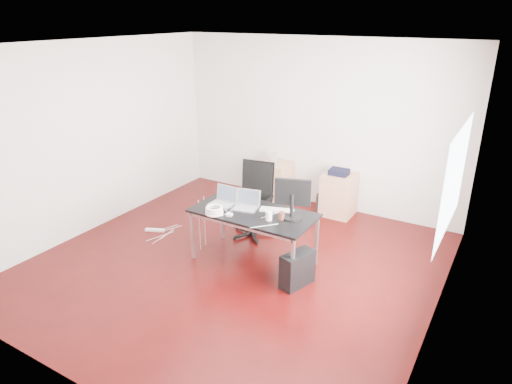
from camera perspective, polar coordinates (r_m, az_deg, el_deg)
The scene contains 18 objects.
room_shell at distance 5.58m, azimuth -2.55°, elevation 3.43°, with size 5.00×5.00×5.00m.
desk at distance 5.93m, azimuth -0.30°, elevation -2.97°, with size 1.60×0.80×0.73m.
office_chair at distance 6.74m, azimuth -0.25°, elevation -0.50°, with size 0.55×0.57×1.08m.
filing_cabinet_left at distance 8.05m, azimuth 2.41°, elevation 1.29°, with size 0.50×0.50×0.70m, color tan.
filing_cabinet_right at distance 7.60m, azimuth 10.30°, elevation -0.32°, with size 0.50×0.50×0.70m, color tan.
pc_tower at distance 5.66m, azimuth 5.19°, elevation -9.59°, with size 0.20×0.45×0.44m, color black.
wastebasket at distance 7.78m, azimuth 8.39°, elevation -1.33°, with size 0.24×0.24×0.28m, color black.
power_strip at distance 7.20m, azimuth -12.53°, elevation -4.67°, with size 0.30×0.06×0.04m, color white.
laptop_left at distance 6.14m, azimuth -4.07°, elevation -1.00°, with size 0.33×0.26×0.23m.
laptop_right at distance 6.00m, azimuth -1.24°, elevation -1.52°, with size 0.37×0.32×0.23m.
monitor at distance 5.66m, azimuth 4.59°, elevation -0.56°, with size 0.44×0.26×0.51m.
keyboard at distance 5.93m, azimuth 2.62°, elevation -2.29°, with size 0.44×0.14×0.02m, color white.
cup_white at distance 5.66m, azimuth 1.61°, elevation -2.98°, with size 0.08×0.08×0.12m, color white.
cup_brown at distance 5.69m, azimuth 3.20°, elevation -2.98°, with size 0.08×0.08×0.10m, color #552B1D.
cable_coil at distance 5.84m, azimuth -5.24°, elevation -2.32°, with size 0.24×0.24×0.11m.
power_adapter at distance 5.80m, azimuth -3.35°, elevation -2.85°, with size 0.07×0.07×0.03m, color white.
speaker at distance 7.95m, azimuth 2.25°, elevation 4.37°, with size 0.09×0.08×0.18m, color #9E9E9E.
navy_garment at distance 7.45m, azimuth 10.35°, elevation 2.47°, with size 0.30×0.24×0.09m, color black.
Camera 1 is at (2.96, -4.43, 3.14)m, focal length 32.00 mm.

